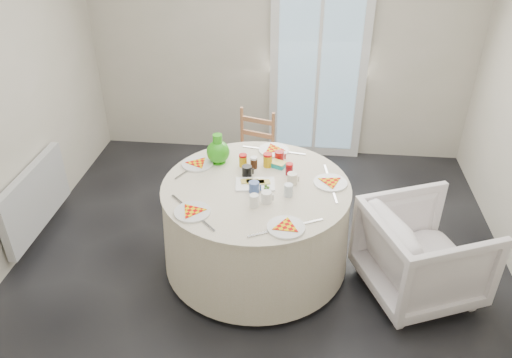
# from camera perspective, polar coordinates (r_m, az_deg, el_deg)

# --- Properties ---
(floor) EXTENTS (4.00, 4.00, 0.00)m
(floor) POSITION_cam_1_polar(r_m,az_deg,el_deg) (4.13, 0.54, -9.78)
(floor) COLOR black
(floor) RESTS_ON ground
(wall_back) EXTENTS (4.00, 0.02, 2.60)m
(wall_back) POSITION_cam_1_polar(r_m,az_deg,el_deg) (5.28, 2.86, 15.96)
(wall_back) COLOR #BCB5A3
(wall_back) RESTS_ON floor
(glass_door) EXTENTS (1.00, 0.08, 2.10)m
(glass_door) POSITION_cam_1_polar(r_m,az_deg,el_deg) (5.30, 7.18, 12.99)
(glass_door) COLOR silver
(glass_door) RESTS_ON floor
(radiator) EXTENTS (0.07, 1.00, 0.55)m
(radiator) POSITION_cam_1_polar(r_m,az_deg,el_deg) (4.61, -23.92, -2.03)
(radiator) COLOR silver
(radiator) RESTS_ON floor
(table) EXTENTS (1.45, 1.45, 0.74)m
(table) POSITION_cam_1_polar(r_m,az_deg,el_deg) (3.92, -0.00, -5.28)
(table) COLOR silver
(table) RESTS_ON floor
(wooden_chair) EXTENTS (0.46, 0.45, 0.84)m
(wooden_chair) POSITION_cam_1_polar(r_m,az_deg,el_deg) (4.74, -0.56, 3.17)
(wooden_chair) COLOR #996244
(wooden_chair) RESTS_ON floor
(armchair) EXTENTS (0.96, 0.98, 0.79)m
(armchair) POSITION_cam_1_polar(r_m,az_deg,el_deg) (3.87, 18.59, -7.65)
(armchair) COLOR white
(armchair) RESTS_ON floor
(place_settings) EXTENTS (1.77, 1.77, 0.03)m
(place_settings) POSITION_cam_1_polar(r_m,az_deg,el_deg) (3.70, -0.00, -0.39)
(place_settings) COLOR white
(place_settings) RESTS_ON table
(jar_cluster) EXTENTS (0.44, 0.24, 0.12)m
(jar_cluster) POSITION_cam_1_polar(r_m,az_deg,el_deg) (3.86, 1.00, 2.00)
(jar_cluster) COLOR #985718
(jar_cluster) RESTS_ON table
(butter_tub) EXTENTS (0.14, 0.12, 0.05)m
(butter_tub) POSITION_cam_1_polar(r_m,az_deg,el_deg) (3.93, 2.54, 1.91)
(butter_tub) COLOR teal
(butter_tub) RESTS_ON table
(green_pitcher) EXTENTS (0.24, 0.24, 0.24)m
(green_pitcher) POSITION_cam_1_polar(r_m,az_deg,el_deg) (3.96, -4.37, 3.54)
(green_pitcher) COLOR green
(green_pitcher) RESTS_ON table
(cheese_platter) EXTENTS (0.31, 0.22, 0.04)m
(cheese_platter) POSITION_cam_1_polar(r_m,az_deg,el_deg) (3.70, -0.11, -0.30)
(cheese_platter) COLOR silver
(cheese_platter) RESTS_ON table
(mugs_glasses) EXTENTS (0.71, 0.71, 0.10)m
(mugs_glasses) POSITION_cam_1_polar(r_m,az_deg,el_deg) (3.68, 1.50, 0.12)
(mugs_glasses) COLOR gray
(mugs_glasses) RESTS_ON table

